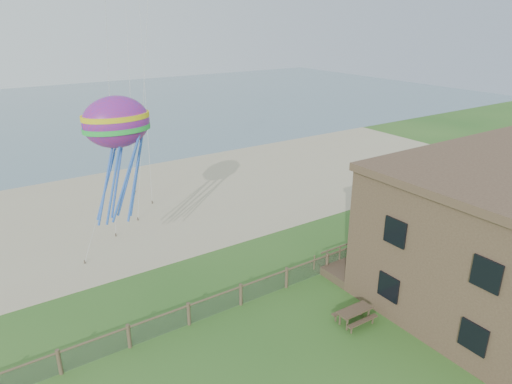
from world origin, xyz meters
TOP-DOWN VIEW (x-y plane):
  - ground at (0.00, 0.00)m, footprint 160.00×160.00m
  - sand_beach at (0.00, 22.00)m, footprint 72.00×20.00m
  - ocean at (0.00, 66.00)m, footprint 160.00×68.00m
  - chainlink_fence at (0.00, 6.00)m, footprint 36.20×0.20m
  - motel_deck at (13.00, 5.00)m, footprint 15.00×2.00m
  - picnic_table at (3.89, 1.62)m, footprint 1.86×1.42m
  - octopus_kite at (-3.73, 11.97)m, footprint 3.62×2.63m

SIDE VIEW (x-z plane):
  - ground at x=0.00m, z-range 0.00..0.00m
  - ocean at x=0.00m, z-range -0.01..0.01m
  - sand_beach at x=0.00m, z-range -0.01..0.01m
  - motel_deck at x=13.00m, z-range 0.00..0.50m
  - picnic_table at x=3.89m, z-range 0.00..0.77m
  - chainlink_fence at x=0.00m, z-range -0.07..1.18m
  - octopus_kite at x=-3.73m, z-range 3.64..10.89m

